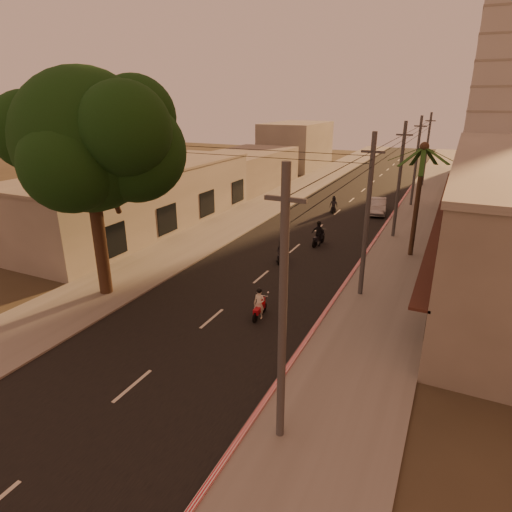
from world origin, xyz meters
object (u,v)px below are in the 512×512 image
object	(u,v)px
scooter_red	(259,305)
scooter_far_a	(334,205)
scooter_mid_a	(282,252)
broadleaf_tree	(95,142)
parked_car	(377,206)
scooter_mid_b	(318,234)
palm_tree	(424,154)

from	to	relation	value
scooter_red	scooter_far_a	distance (m)	22.77
scooter_red	scooter_mid_a	xyz separation A→B (m)	(-1.95, 7.78, 0.01)
broadleaf_tree	parked_car	size ratio (longest dim) A/B	2.63
broadleaf_tree	scooter_red	distance (m)	11.72
scooter_red	scooter_mid_b	bearing A→B (deg)	91.22
broadleaf_tree	scooter_mid_a	distance (m)	13.53
palm_tree	scooter_red	distance (m)	15.52
broadleaf_tree	parked_car	bearing A→B (deg)	67.90
broadleaf_tree	scooter_far_a	bearing A→B (deg)	75.17
scooter_red	scooter_mid_a	bearing A→B (deg)	101.64
scooter_mid_a	parked_car	distance (m)	16.71
palm_tree	scooter_red	size ratio (longest dim) A/B	4.80
broadleaf_tree	scooter_far_a	xyz separation A→B (m)	(6.26, 23.64, -7.71)
scooter_mid_a	scooter_mid_b	xyz separation A→B (m)	(1.16, 4.53, 0.14)
scooter_mid_b	parked_car	xyz separation A→B (m)	(2.25, 11.82, -0.16)
scooter_mid_b	scooter_far_a	size ratio (longest dim) A/B	1.18
scooter_red	parked_car	size ratio (longest dim) A/B	0.37
parked_car	scooter_far_a	bearing A→B (deg)	-168.56
scooter_far_a	parked_car	xyz separation A→B (m)	(3.95, 1.51, -0.03)
broadleaf_tree	palm_tree	xyz separation A→B (m)	(14.61, 13.86, -1.33)
scooter_mid_a	parked_car	bearing A→B (deg)	72.90
palm_tree	scooter_mid_a	xyz separation A→B (m)	(-7.82, -5.07, -6.41)
scooter_far_a	parked_car	distance (m)	4.23
palm_tree	scooter_mid_b	distance (m)	9.16
broadleaf_tree	scooter_mid_a	bearing A→B (deg)	52.30
broadleaf_tree	scooter_far_a	world-z (taller)	broadleaf_tree
broadleaf_tree	scooter_mid_b	distance (m)	17.27
broadleaf_tree	scooter_mid_a	xyz separation A→B (m)	(6.79, 8.79, -7.73)
scooter_mid_b	scooter_far_a	xyz separation A→B (m)	(-1.70, 10.32, -0.12)
scooter_mid_b	palm_tree	bearing A→B (deg)	12.17
scooter_mid_a	scooter_far_a	world-z (taller)	scooter_far_a
broadleaf_tree	palm_tree	size ratio (longest dim) A/B	1.48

